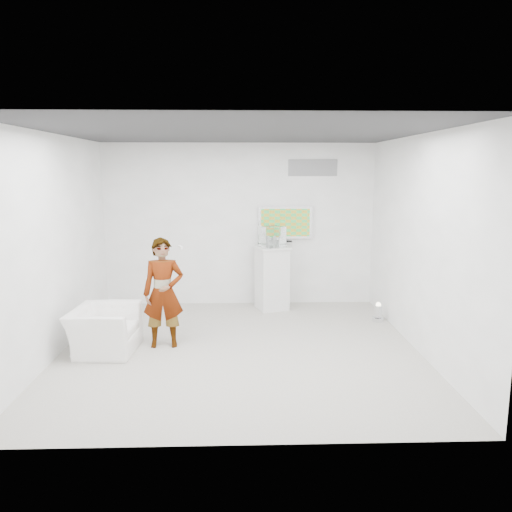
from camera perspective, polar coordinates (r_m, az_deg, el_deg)
name	(u,v)px	position (r m, az deg, el deg)	size (l,w,h in m)	color
room	(239,245)	(6.83, -1.92, 1.27)	(5.01, 5.01, 3.00)	#B4B0A5
tv	(285,222)	(9.29, 3.36, 3.85)	(1.00, 0.08, 0.60)	silver
logo_decal	(313,168)	(9.33, 6.50, 9.99)	(0.90, 0.02, 0.30)	gray
person	(163,293)	(7.23, -10.54, -4.16)	(0.57, 0.38, 1.58)	white
armchair	(104,330)	(7.34, -16.93, -8.07)	(0.97, 0.84, 0.63)	white
pedestal	(272,278)	(9.08, 1.82, -2.50)	(0.56, 0.56, 1.15)	silver
floor_uplight	(378,312)	(8.67, 13.78, -6.27)	(0.20, 0.20, 0.31)	silver
vitrine	(272,236)	(8.95, 1.85, 2.25)	(0.37, 0.37, 0.37)	silver
console	(272,241)	(8.96, 1.84, 1.71)	(0.04, 0.14, 0.20)	silver
wii_remote	(180,247)	(7.24, -8.65, 1.00)	(0.04, 0.14, 0.04)	silver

